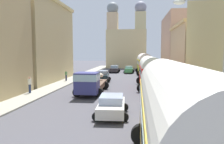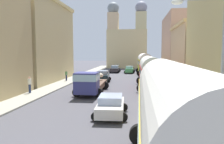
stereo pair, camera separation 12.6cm
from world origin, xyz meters
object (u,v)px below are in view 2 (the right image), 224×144
at_px(car_1, 115,69).
at_px(pedestrian_0, 66,75).
at_px(cargo_truck_0, 90,83).
at_px(car_3, 130,70).
at_px(pedestrian_1, 30,84).
at_px(parked_bus_0, 174,118).
at_px(parked_bus_2, 144,63).
at_px(car_2, 111,105).
at_px(streetlamp_near, 215,65).
at_px(parked_bus_1, 150,71).
at_px(car_0, 104,76).

bearing_deg(car_1, pedestrian_0, -110.45).
bearing_deg(cargo_truck_0, car_1, 90.33).
distance_m(car_3, pedestrian_1, 25.75).
bearing_deg(car_3, cargo_truck_0, -97.49).
relative_size(parked_bus_0, parked_bus_2, 0.96).
bearing_deg(car_3, car_2, -89.95).
height_order(car_2, streetlamp_near, streetlamp_near).
xyz_separation_m(parked_bus_0, parked_bus_1, (0.20, 19.37, -0.13)).
xyz_separation_m(parked_bus_0, pedestrian_1, (-12.55, 13.86, -1.21)).
distance_m(cargo_truck_0, car_2, 7.80).
xyz_separation_m(parked_bus_0, car_1, (-6.31, 38.91, -1.50)).
distance_m(cargo_truck_0, car_0, 9.78).
distance_m(cargo_truck_0, pedestrian_1, 6.42).
xyz_separation_m(cargo_truck_0, pedestrian_1, (-6.39, -0.65, -0.18)).
bearing_deg(cargo_truck_0, parked_bus_1, 37.38).
xyz_separation_m(cargo_truck_0, car_1, (-0.14, 24.40, -0.47)).
distance_m(cargo_truck_0, streetlamp_near, 15.47).
height_order(parked_bus_1, car_3, parked_bus_1).
height_order(parked_bus_2, cargo_truck_0, parked_bus_2).
bearing_deg(cargo_truck_0, parked_bus_0, -66.99).
distance_m(car_2, streetlamp_near, 8.24).
bearing_deg(pedestrian_0, parked_bus_1, -19.44).
xyz_separation_m(car_1, car_2, (3.23, -31.54, -0.04)).
height_order(cargo_truck_0, pedestrian_1, cargo_truck_0).
bearing_deg(cargo_truck_0, car_3, 82.51).
height_order(parked_bus_0, car_0, parked_bus_0).
distance_m(car_0, car_1, 14.63).
bearing_deg(pedestrian_0, car_0, 6.25).
height_order(cargo_truck_0, streetlamp_near, streetlamp_near).
distance_m(car_3, pedestrian_0, 16.70).
height_order(parked_bus_0, pedestrian_0, parked_bus_0).
xyz_separation_m(parked_bus_0, car_3, (-3.10, 37.81, -1.52)).
relative_size(parked_bus_0, car_1, 2.20).
xyz_separation_m(parked_bus_1, car_2, (-3.27, -12.00, -1.42)).
xyz_separation_m(car_2, pedestrian_1, (-9.48, 6.49, 0.33)).
height_order(car_0, pedestrian_0, pedestrian_0).
height_order(cargo_truck_0, pedestrian_0, cargo_truck_0).
relative_size(parked_bus_2, car_3, 2.63).
bearing_deg(streetlamp_near, car_2, 128.88).
bearing_deg(car_2, parked_bus_2, 83.96).
xyz_separation_m(parked_bus_1, pedestrian_0, (-12.18, 4.30, -1.16)).
bearing_deg(pedestrian_0, parked_bus_2, 45.35).
relative_size(cargo_truck_0, pedestrian_0, 4.33).
xyz_separation_m(parked_bus_0, parked_bus_2, (-0.07, 35.73, 0.05)).
bearing_deg(car_2, car_3, 90.05).
relative_size(parked_bus_1, parked_bus_2, 1.01).
distance_m(parked_bus_1, car_0, 8.34).
distance_m(car_3, streetlamp_near, 36.80).
relative_size(pedestrian_0, pedestrian_1, 0.93).
distance_m(car_1, pedestrian_0, 16.26).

